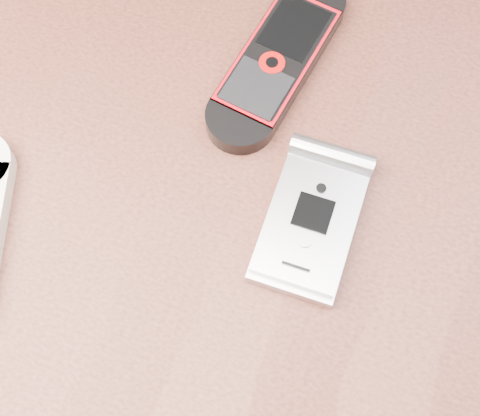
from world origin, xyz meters
TOP-DOWN VIEW (x-y plane):
  - ground at (0.00, 0.00)m, footprint 4.00×4.00m
  - table at (0.00, 0.00)m, footprint 1.20×0.80m
  - nokia_black_red at (-0.01, 0.13)m, footprint 0.08×0.18m
  - motorola_razr at (0.05, 0.01)m, footprint 0.06×0.12m

SIDE VIEW (x-z plane):
  - ground at x=0.00m, z-range 0.00..0.00m
  - table at x=0.00m, z-range 0.27..1.02m
  - nokia_black_red at x=-0.01m, z-range 0.75..0.77m
  - motorola_razr at x=0.05m, z-range 0.75..0.77m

